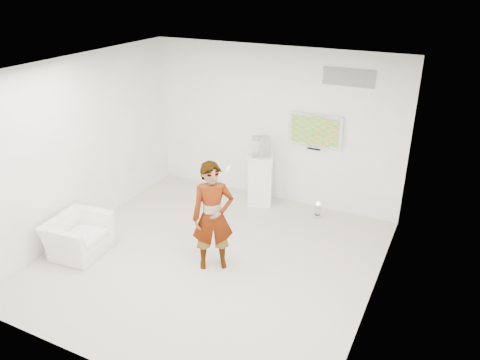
{
  "coord_description": "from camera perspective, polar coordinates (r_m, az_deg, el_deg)",
  "views": [
    {
      "loc": [
        3.23,
        -5.44,
        4.23
      ],
      "look_at": [
        0.23,
        0.6,
        1.18
      ],
      "focal_mm": 35.0,
      "sensor_mm": 36.0,
      "label": 1
    }
  ],
  "objects": [
    {
      "name": "person",
      "position": [
        6.99,
        -3.33,
        -4.48
      ],
      "size": [
        0.75,
        0.7,
        1.73
      ],
      "primitive_type": "imported",
      "rotation": [
        0.0,
        0.0,
        0.59
      ],
      "color": "white",
      "rests_on": "room"
    },
    {
      "name": "console",
      "position": [
        8.84,
        2.57,
        3.7
      ],
      "size": [
        0.13,
        0.15,
        0.2
      ],
      "primitive_type": "cube",
      "rotation": [
        0.0,
        0.0,
        0.64
      ],
      "color": "white",
      "rests_on": "pedestal"
    },
    {
      "name": "armchair",
      "position": [
        8.03,
        -19.11,
        -6.42
      ],
      "size": [
        0.9,
        1.0,
        0.61
      ],
      "primitive_type": "imported",
      "rotation": [
        0.0,
        0.0,
        1.66
      ],
      "color": "white",
      "rests_on": "room"
    },
    {
      "name": "wii_remote",
      "position": [
        6.84,
        -1.48,
        1.33
      ],
      "size": [
        0.08,
        0.15,
        0.04
      ],
      "primitive_type": "cube",
      "rotation": [
        0.0,
        0.0,
        0.28
      ],
      "color": "white",
      "rests_on": "person"
    },
    {
      "name": "pedestal",
      "position": [
        9.07,
        2.5,
        0.1
      ],
      "size": [
        0.63,
        0.63,
        1.01
      ],
      "primitive_type": "cube",
      "rotation": [
        0.0,
        0.0,
        0.33
      ],
      "color": "white",
      "rests_on": "room"
    },
    {
      "name": "vitrine",
      "position": [
        8.82,
        2.58,
        4.1
      ],
      "size": [
        0.45,
        0.45,
        0.33
      ],
      "primitive_type": "cube",
      "rotation": [
        0.0,
        0.0,
        0.45
      ],
      "color": "white",
      "rests_on": "pedestal"
    },
    {
      "name": "tv",
      "position": [
        8.67,
        9.21,
        6.01
      ],
      "size": [
        1.0,
        0.08,
        0.6
      ],
      "primitive_type": "cube",
      "color": "silver",
      "rests_on": "room"
    },
    {
      "name": "logo_decal",
      "position": [
        8.32,
        13.1,
        12.08
      ],
      "size": [
        0.9,
        0.02,
        0.3
      ],
      "primitive_type": "cube",
      "color": "slate",
      "rests_on": "room"
    },
    {
      "name": "floor_uplight",
      "position": [
        8.82,
        9.45,
        -3.6
      ],
      "size": [
        0.23,
        0.23,
        0.29
      ],
      "primitive_type": "cylinder",
      "rotation": [
        0.0,
        0.0,
        0.24
      ],
      "color": "silver",
      "rests_on": "room"
    },
    {
      "name": "room",
      "position": [
        6.89,
        -3.92,
        0.95
      ],
      "size": [
        5.01,
        5.01,
        3.0
      ],
      "color": "beige",
      "rests_on": "ground"
    }
  ]
}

